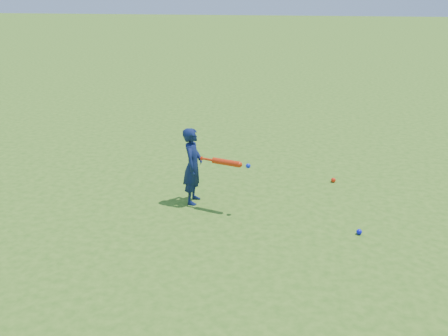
# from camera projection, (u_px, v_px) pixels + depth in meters

# --- Properties ---
(ground) EXTENTS (80.00, 80.00, 0.00)m
(ground) POSITION_uv_depth(u_px,v_px,m) (183.00, 199.00, 7.50)
(ground) COLOR #396A19
(ground) RESTS_ON ground
(child) EXTENTS (0.30, 0.43, 1.14)m
(child) POSITION_uv_depth(u_px,v_px,m) (193.00, 166.00, 7.22)
(child) COLOR #0E1A45
(child) RESTS_ON ground
(ground_ball_red) EXTENTS (0.08, 0.08, 0.08)m
(ground_ball_red) POSITION_uv_depth(u_px,v_px,m) (333.00, 180.00, 8.12)
(ground_ball_red) COLOR red
(ground_ball_red) RESTS_ON ground
(ground_ball_blue) EXTENTS (0.07, 0.07, 0.07)m
(ground_ball_blue) POSITION_uv_depth(u_px,v_px,m) (359.00, 232.00, 6.46)
(ground_ball_blue) COLOR #0D0EDD
(ground_ball_blue) RESTS_ON ground
(bat_swing) EXTENTS (0.73, 0.29, 0.09)m
(bat_swing) POSITION_uv_depth(u_px,v_px,m) (228.00, 163.00, 6.89)
(bat_swing) COLOR red
(bat_swing) RESTS_ON ground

